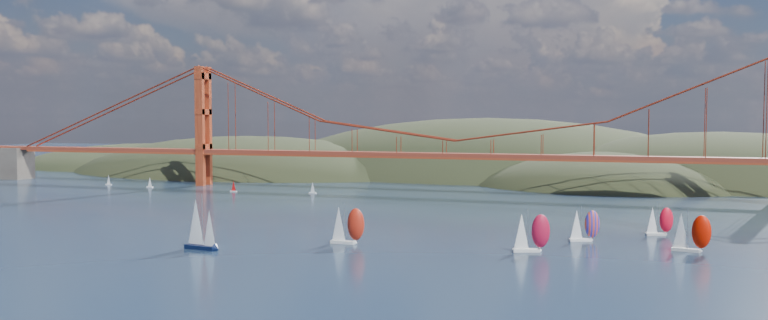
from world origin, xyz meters
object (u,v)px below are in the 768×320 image
at_px(racer_rwb, 584,225).
at_px(racer_3, 659,221).
at_px(sloop_navy, 200,225).
at_px(racer_1, 531,232).
at_px(racer_0, 347,225).
at_px(racer_2, 691,232).

bearing_deg(racer_rwb, racer_3, 19.31).
relative_size(sloop_navy, racer_1, 1.32).
bearing_deg(racer_3, racer_rwb, -159.84).
relative_size(racer_1, racer_rwb, 1.12).
bearing_deg(racer_0, racer_1, 5.33).
relative_size(racer_2, racer_rwb, 1.11).
height_order(sloop_navy, racer_1, sloop_navy).
bearing_deg(racer_2, racer_1, -151.51).
distance_m(racer_0, racer_3, 84.55).
distance_m(racer_0, racer_1, 45.45).
distance_m(sloop_navy, racer_1, 79.23).
bearing_deg(racer_rwb, racer_0, -179.91).
relative_size(sloop_navy, racer_0, 1.30).
bearing_deg(racer_1, racer_rwb, 39.78).
xyz_separation_m(sloop_navy, racer_1, (76.22, 21.62, -1.14)).
xyz_separation_m(racer_1, racer_3, (29.63, 35.80, -0.77)).
relative_size(racer_2, racer_3, 1.18).
distance_m(sloop_navy, racer_rwb, 96.49).
bearing_deg(sloop_navy, racer_3, 36.66).
bearing_deg(racer_1, racer_2, -1.94).
bearing_deg(racer_0, racer_3, 28.72).
distance_m(racer_2, racer_3, 24.44).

